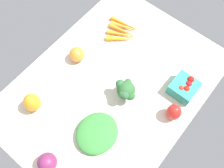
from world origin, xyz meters
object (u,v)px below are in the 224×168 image
Objects in this scene: berry_basket at (184,87)px; carrot_bunch at (123,31)px; heirloom_tomato_orange at (77,55)px; leafy_greens_clump at (97,133)px; bell_pepper_orange at (32,103)px; bell_pepper_red at (174,112)px; broccoli_head at (126,90)px; red_onion_center at (47,162)px.

berry_basket reaches higher than carrot_bunch.
leafy_greens_clump is (22.74, 32.29, -1.38)cm from heirloom_tomato_orange.
heirloom_tomato_orange is at bearing -176.20° from bell_pepper_orange.
heirloom_tomato_orange is 52.61cm from bell_pepper_red.
heirloom_tomato_orange is at bearing -91.74° from broccoli_head.
berry_basket is 42.68cm from carrot_bunch.
bell_pepper_orange is 68.31cm from berry_basket.
broccoli_head is at bearing 39.74° from carrot_bunch.
broccoli_head is 22.67cm from bell_pepper_red.
red_onion_center is at bearing 59.32° from bell_pepper_orange.
carrot_bunch is 49.83cm from bell_pepper_red.
carrot_bunch is at bearing 163.92° from heirloom_tomato_orange.
berry_basket is (-49.17, 47.40, -1.46)cm from bell_pepper_orange.
broccoli_head reaches higher than bell_pepper_orange.
leafy_greens_clump is 23.08cm from red_onion_center.
heirloom_tomato_orange is at bearing -84.70° from bell_pepper_red.
bell_pepper_red is at bearing 151.07° from red_onion_center.
carrot_bunch is at bearing -166.28° from red_onion_center.
red_onion_center reaches higher than heirloom_tomato_orange.
broccoli_head is (0.93, 30.57, 3.07)cm from heirloom_tomato_orange.
bell_pepper_red is (-49.45, 27.33, 0.63)cm from red_onion_center.
bell_pepper_red reaches higher than red_onion_center.
berry_basket is 0.58× the size of carrot_bunch.
bell_pepper_red is at bearing 104.86° from broccoli_head.
berry_basket is 1.06× the size of broccoli_head.
leafy_greens_clump is at bearing 105.19° from bell_pepper_orange.
broccoli_head is at bearing 88.26° from heirloom_tomato_orange.
red_onion_center is (62.81, -24.41, 0.49)cm from berry_basket.
leafy_greens_clump is (40.96, -17.17, -1.16)cm from berry_basket.
bell_pepper_orange is 61.77cm from bell_pepper_red.
bell_pepper_orange is 0.52× the size of leafy_greens_clump.
bell_pepper_orange reaches higher than berry_basket.
broccoli_head is 0.56× the size of leafy_greens_clump.
bell_pepper_red reaches higher than berry_basket.
heirloom_tomato_orange is 30.73cm from broccoli_head.
broccoli_head is 22.33cm from leafy_greens_clump.
bell_pepper_red is (-4.86, 52.38, 0.90)cm from heirloom_tomato_orange.
heirloom_tomato_orange is 39.51cm from leafy_greens_clump.
leafy_greens_clump reaches higher than carrot_bunch.
bell_pepper_red reaches higher than leafy_greens_clump.
red_onion_center is 56.50cm from bell_pepper_red.
leafy_greens_clump is (-8.21, 30.23, -2.61)cm from bell_pepper_orange.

